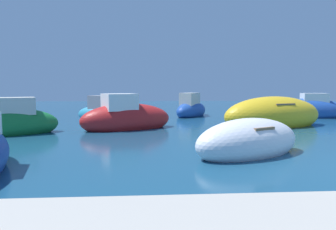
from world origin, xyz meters
TOP-DOWN VIEW (x-y plane):
  - moored_boat_0 at (-3.36, 2.77)m, footprint 4.31×3.30m
  - moored_boat_1 at (0.26, 9.47)m, footprint 6.47×4.09m
  - moored_boat_2 at (-7.66, 9.03)m, footprint 5.15×3.71m
  - moored_boat_5 at (-12.90, 7.55)m, footprint 4.80×3.41m
  - moored_boat_6 at (-9.89, 13.55)m, footprint 3.28×2.84m
  - moored_boat_7 at (-3.36, 15.60)m, footprint 3.39×4.14m
  - moored_boat_9 at (4.79, 14.18)m, footprint 5.29×2.80m

SIDE VIEW (x-z plane):
  - moored_boat_0 at x=-3.36m, z-range -0.33..1.17m
  - moored_boat_6 at x=-9.89m, z-range -0.46..1.38m
  - moored_boat_7 at x=-3.36m, z-range -0.51..1.53m
  - moored_boat_5 at x=-12.90m, z-range -0.48..1.54m
  - moored_boat_9 at x=4.79m, z-range -0.51..1.59m
  - moored_boat_2 at x=-7.66m, z-range -0.53..1.65m
  - moored_boat_1 at x=0.26m, z-range -0.47..1.64m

